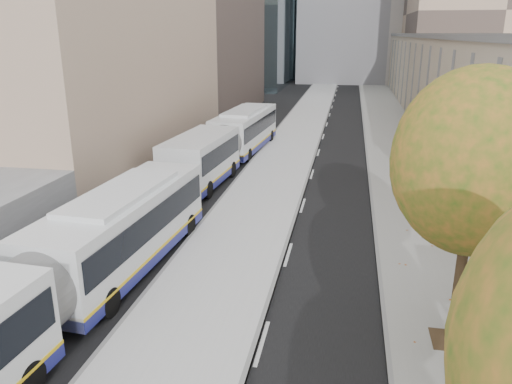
# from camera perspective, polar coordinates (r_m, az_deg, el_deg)

# --- Properties ---
(bus_platform) EXTENTS (4.25, 150.00, 0.15)m
(bus_platform) POSITION_cam_1_polar(r_m,az_deg,el_deg) (36.16, 3.52, 4.43)
(bus_platform) COLOR #B1B1B1
(bus_platform) RESTS_ON ground
(sidewalk) EXTENTS (4.75, 150.00, 0.08)m
(sidewalk) POSITION_cam_1_polar(r_m,az_deg,el_deg) (36.11, 16.24, 3.67)
(sidewalk) COLOR gray
(sidewalk) RESTS_ON ground
(building_tan) EXTENTS (18.00, 92.00, 8.00)m
(building_tan) POSITION_cam_1_polar(r_m,az_deg,el_deg) (65.84, 24.42, 12.38)
(building_tan) COLOR tan
(building_tan) RESTS_ON ground
(tree_c) EXTENTS (4.20, 4.20, 7.28)m
(tree_c) POSITION_cam_1_polar(r_m,az_deg,el_deg) (13.68, 23.79, 3.08)
(tree_c) COLOR #2F2213
(tree_c) RESTS_ON sidewalk
(bus_near) EXTENTS (3.50, 17.22, 2.85)m
(bus_near) POSITION_cam_1_polar(r_m,az_deg,el_deg) (15.95, -21.35, -8.83)
(bus_near) COLOR silver
(bus_near) RESTS_ON ground
(bus_far) EXTENTS (3.71, 17.54, 2.90)m
(bus_far) POSITION_cam_1_polar(r_m,az_deg,el_deg) (33.29, -3.09, 5.94)
(bus_far) COLOR silver
(bus_far) RESTS_ON ground
(distant_car) EXTENTS (1.89, 3.96, 1.31)m
(distant_car) POSITION_cam_1_polar(r_m,az_deg,el_deg) (50.71, 0.82, 8.96)
(distant_car) COLOR #BDBDBD
(distant_car) RESTS_ON ground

